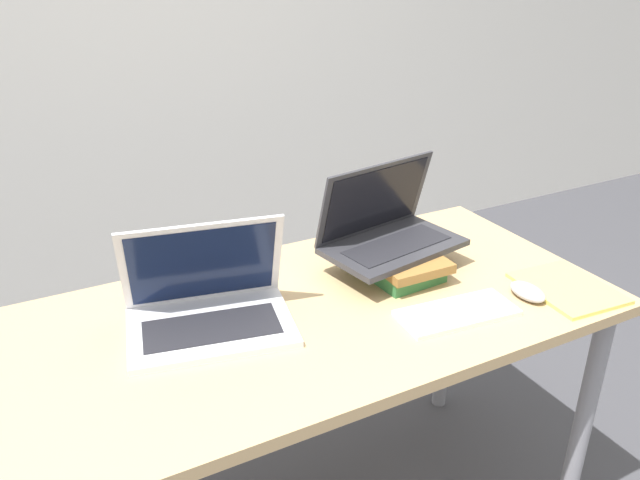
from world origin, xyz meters
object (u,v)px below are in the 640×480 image
laptop_on_books (388,230)px  notepad (567,288)px  laptop_left (208,306)px  book_stack (397,262)px  mouse (528,292)px  wireless_keyboard (457,313)px

laptop_on_books → notepad: laptop_on_books is taller
laptop_left → laptop_on_books: (0.52, 0.06, 0.06)m
laptop_left → laptop_on_books: bearing=6.1°
book_stack → notepad: (0.33, -0.28, -0.03)m
laptop_on_books → notepad: bearing=-43.9°
book_stack → mouse: 0.34m
mouse → notepad: 0.12m
mouse → laptop_on_books: bearing=125.5°
notepad → wireless_keyboard: bearing=173.9°
wireless_keyboard → mouse: (0.21, -0.02, 0.01)m
laptop_on_books → wireless_keyboard: size_ratio=1.34×
wireless_keyboard → mouse: size_ratio=2.84×
wireless_keyboard → notepad: bearing=-6.1°
notepad → laptop_on_books: bearing=136.1°
laptop_left → notepad: size_ratio=1.60×
laptop_left → mouse: bearing=-18.7°
laptop_left → wireless_keyboard: laptop_left is taller
book_stack → notepad: size_ratio=1.01×
mouse → book_stack: bearing=129.1°
book_stack → notepad: 0.44m
book_stack → wireless_keyboard: book_stack is taller
wireless_keyboard → mouse: mouse is taller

